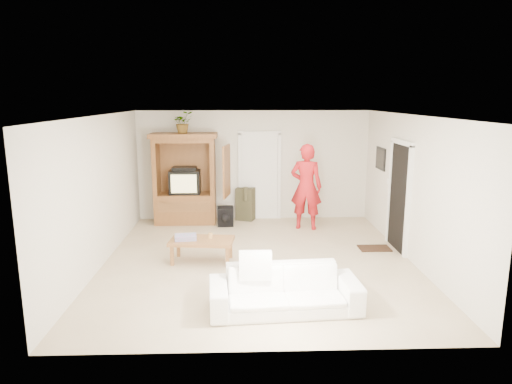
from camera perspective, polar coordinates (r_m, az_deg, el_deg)
floor at (r=8.34m, az=0.28°, el=-8.61°), size 6.00×6.00×0.00m
ceiling at (r=7.82m, az=0.30°, el=9.55°), size 6.00×6.00×0.00m
wall_back at (r=10.93m, az=-0.33°, el=3.33°), size 5.50×0.00×5.50m
wall_front at (r=5.08m, az=1.63°, el=-6.63°), size 5.50×0.00×5.50m
wall_left at (r=8.34m, az=-18.96°, el=0.04°), size 0.00×6.00×6.00m
wall_right at (r=8.54m, az=19.06°, el=0.30°), size 0.00×6.00×6.00m
armoire at (r=10.73m, az=-8.72°, el=0.92°), size 1.82×1.14×2.10m
door_back at (r=10.95m, az=0.46°, el=1.87°), size 0.85×0.05×2.04m
doorway_right at (r=9.14m, az=17.47°, el=-0.68°), size 0.05×0.90×2.04m
framed_picture at (r=10.26m, az=15.32°, el=4.05°), size 0.03×0.60×0.48m
doormat at (r=9.27m, az=14.59°, el=-6.82°), size 0.60×0.40×0.02m
plant at (r=10.53m, az=-9.11°, el=8.60°), size 0.57×0.54×0.49m
man at (r=10.16m, az=6.29°, el=0.65°), size 0.79×0.62×1.92m
sofa at (r=6.44m, az=3.60°, el=-12.08°), size 2.11×0.95×0.60m
coffee_table at (r=8.25m, az=-6.79°, el=-6.24°), size 1.18×0.73×0.42m
towel at (r=8.25m, az=-8.79°, el=-5.61°), size 0.41×0.33×0.08m
candle at (r=8.26m, az=-5.72°, el=-5.45°), size 0.08×0.08×0.10m
backpack_black at (r=10.44m, az=-3.85°, el=-3.12°), size 0.38×0.23×0.45m
backpack_olive at (r=10.95m, az=-1.33°, el=-1.50°), size 0.49×0.43×0.78m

